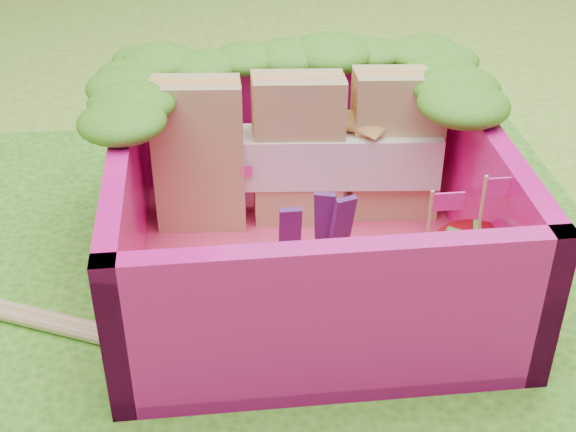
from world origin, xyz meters
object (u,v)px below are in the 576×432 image
(bento_box, at_px, (308,209))
(strawberry_left, at_px, (422,285))
(sandwich_stack, at_px, (299,152))
(strawberry_right, at_px, (472,272))
(broccoli, at_px, (158,289))

(bento_box, distance_m, strawberry_left, 0.48)
(sandwich_stack, distance_m, strawberry_right, 0.79)
(bento_box, xyz_separation_m, strawberry_right, (0.50, -0.30, -0.09))
(sandwich_stack, height_order, strawberry_right, sandwich_stack)
(broccoli, bearing_deg, strawberry_left, 0.16)
(sandwich_stack, bearing_deg, broccoli, -128.62)
(broccoli, distance_m, strawberry_right, 1.01)
(strawberry_left, bearing_deg, strawberry_right, 13.31)
(broccoli, relative_size, strawberry_right, 0.62)
(bento_box, distance_m, sandwich_stack, 0.31)
(strawberry_left, relative_size, strawberry_right, 0.97)
(bento_box, height_order, strawberry_right, bento_box)
(broccoli, xyz_separation_m, strawberry_left, (0.83, 0.00, -0.06))
(sandwich_stack, xyz_separation_m, broccoli, (-0.51, -0.64, -0.10))
(bento_box, xyz_separation_m, broccoli, (-0.51, -0.34, -0.04))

